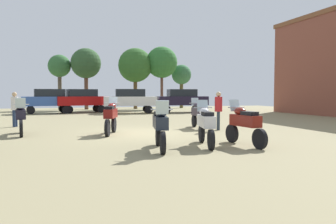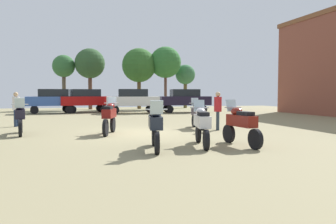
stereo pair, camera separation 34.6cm
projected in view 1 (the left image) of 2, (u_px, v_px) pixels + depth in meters
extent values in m
cube|color=#8C825D|center=(138.00, 133.00, 14.06)|extent=(44.00, 52.00, 0.02)
cylinder|color=black|center=(232.00, 133.00, 11.33)|extent=(0.18, 0.63, 0.62)
cylinder|color=black|center=(260.00, 139.00, 9.95)|extent=(0.18, 0.63, 0.62)
cube|color=maroon|center=(245.00, 121.00, 10.61)|extent=(0.47, 1.29, 0.36)
ellipsoid|color=maroon|center=(240.00, 111.00, 10.86)|extent=(0.36, 0.51, 0.24)
cube|color=black|center=(249.00, 113.00, 10.39)|extent=(0.35, 0.58, 0.12)
cube|color=silver|center=(235.00, 105.00, 11.14)|extent=(0.37, 0.18, 0.39)
cylinder|color=#B7B7BC|center=(236.00, 107.00, 11.06)|extent=(0.62, 0.09, 0.04)
cylinder|color=black|center=(194.00, 121.00, 16.67)|extent=(0.18, 0.61, 0.60)
cylinder|color=black|center=(203.00, 123.00, 15.21)|extent=(0.18, 0.61, 0.60)
cube|color=#2D2531|center=(198.00, 112.00, 15.92)|extent=(0.49, 1.30, 0.36)
ellipsoid|color=#2D2531|center=(197.00, 106.00, 16.18)|extent=(0.37, 0.51, 0.24)
cube|color=black|center=(200.00, 107.00, 15.69)|extent=(0.36, 0.59, 0.12)
cube|color=silver|center=(195.00, 102.00, 16.48)|extent=(0.37, 0.19, 0.39)
cylinder|color=#B7B7BC|center=(196.00, 103.00, 16.39)|extent=(0.62, 0.10, 0.04)
cylinder|color=black|center=(202.00, 133.00, 11.39)|extent=(0.25, 0.62, 0.61)
cylinder|color=black|center=(211.00, 140.00, 9.81)|extent=(0.25, 0.62, 0.61)
cube|color=silver|center=(206.00, 121.00, 10.57)|extent=(0.64, 1.39, 0.36)
ellipsoid|color=silver|center=(204.00, 112.00, 10.86)|extent=(0.42, 0.54, 0.24)
cube|color=black|center=(208.00, 114.00, 10.33)|extent=(0.42, 0.61, 0.12)
cube|color=silver|center=(202.00, 106.00, 11.18)|extent=(0.38, 0.23, 0.39)
cylinder|color=#B7B7BC|center=(203.00, 108.00, 11.09)|extent=(0.61, 0.17, 0.04)
cylinder|color=black|center=(163.00, 143.00, 9.14)|extent=(0.23, 0.65, 0.63)
cylinder|color=black|center=(158.00, 136.00, 10.66)|extent=(0.23, 0.65, 0.63)
cube|color=#1F2532|center=(160.00, 122.00, 9.87)|extent=(0.59, 1.35, 0.36)
ellipsoid|color=#1F2532|center=(161.00, 113.00, 9.56)|extent=(0.40, 0.53, 0.24)
cube|color=black|center=(159.00, 114.00, 10.08)|extent=(0.40, 0.61, 0.12)
cube|color=silver|center=(162.00, 107.00, 9.23)|extent=(0.38, 0.21, 0.39)
cylinder|color=#B7B7BC|center=(162.00, 109.00, 9.33)|extent=(0.62, 0.15, 0.04)
cylinder|color=black|center=(21.00, 129.00, 12.67)|extent=(0.20, 0.66, 0.65)
cylinder|color=black|center=(21.00, 125.00, 14.03)|extent=(0.20, 0.66, 0.65)
cube|color=black|center=(21.00, 114.00, 13.32)|extent=(0.51, 1.30, 0.36)
ellipsoid|color=black|center=(21.00, 107.00, 13.05)|extent=(0.38, 0.51, 0.24)
cube|color=black|center=(21.00, 108.00, 13.51)|extent=(0.36, 0.59, 0.12)
cube|color=silver|center=(20.00, 103.00, 12.75)|extent=(0.38, 0.19, 0.39)
cylinder|color=#B7B7BC|center=(20.00, 104.00, 12.84)|extent=(0.62, 0.11, 0.04)
cylinder|color=black|center=(114.00, 124.00, 14.30)|extent=(0.32, 0.68, 0.67)
cylinder|color=black|center=(107.00, 128.00, 12.84)|extent=(0.32, 0.68, 0.67)
cube|color=maroon|center=(111.00, 113.00, 13.54)|extent=(0.72, 1.29, 0.36)
ellipsoid|color=maroon|center=(112.00, 106.00, 13.80)|extent=(0.45, 0.55, 0.24)
cube|color=black|center=(110.00, 108.00, 13.31)|extent=(0.45, 0.62, 0.12)
cube|color=silver|center=(113.00, 102.00, 14.10)|extent=(0.39, 0.25, 0.39)
cylinder|color=#B7B7BC|center=(113.00, 103.00, 14.01)|extent=(0.60, 0.22, 0.04)
cylinder|color=black|center=(31.00, 110.00, 26.44)|extent=(0.66, 0.29, 0.64)
cylinder|color=black|center=(30.00, 109.00, 27.77)|extent=(0.66, 0.29, 0.64)
cylinder|color=black|center=(69.00, 110.00, 27.59)|extent=(0.66, 0.29, 0.64)
cylinder|color=black|center=(67.00, 109.00, 28.91)|extent=(0.66, 0.29, 0.64)
cube|color=#3356A2|center=(50.00, 101.00, 27.64)|extent=(4.47, 2.24, 0.75)
cube|color=black|center=(49.00, 93.00, 27.60)|extent=(2.52, 1.82, 0.61)
cylinder|color=black|center=(66.00, 110.00, 27.35)|extent=(0.67, 0.34, 0.64)
cylinder|color=black|center=(63.00, 109.00, 28.62)|extent=(0.67, 0.34, 0.64)
cylinder|color=black|center=(101.00, 109.00, 28.72)|extent=(0.67, 0.34, 0.64)
cylinder|color=black|center=(96.00, 108.00, 29.99)|extent=(0.67, 0.34, 0.64)
cube|color=#A10D0D|center=(82.00, 101.00, 28.63)|extent=(4.56, 2.58, 0.75)
cube|color=black|center=(82.00, 93.00, 28.59)|extent=(2.62, 2.00, 0.61)
cylinder|color=black|center=(113.00, 110.00, 26.88)|extent=(0.66, 0.29, 0.64)
cylinder|color=black|center=(112.00, 109.00, 28.30)|extent=(0.66, 0.29, 0.64)
cylinder|color=black|center=(149.00, 110.00, 27.44)|extent=(0.66, 0.29, 0.64)
cylinder|color=black|center=(146.00, 109.00, 28.85)|extent=(0.66, 0.29, 0.64)
cube|color=silver|center=(130.00, 101.00, 27.83)|extent=(4.47, 2.24, 0.75)
cube|color=black|center=(130.00, 93.00, 27.79)|extent=(2.52, 1.83, 0.61)
cylinder|color=black|center=(167.00, 109.00, 28.12)|extent=(0.66, 0.28, 0.64)
cylinder|color=black|center=(164.00, 108.00, 29.52)|extent=(0.66, 0.28, 0.64)
cylinder|color=black|center=(200.00, 109.00, 28.70)|extent=(0.66, 0.28, 0.64)
cylinder|color=black|center=(196.00, 108.00, 30.11)|extent=(0.66, 0.28, 0.64)
cube|color=black|center=(182.00, 101.00, 29.07)|extent=(4.45, 2.20, 0.75)
cube|color=black|center=(182.00, 93.00, 29.03)|extent=(2.51, 1.80, 0.61)
cylinder|color=#1F2D48|center=(14.00, 119.00, 16.48)|extent=(0.14, 0.14, 0.83)
cylinder|color=#1F2D48|center=(16.00, 118.00, 16.65)|extent=(0.14, 0.14, 0.83)
cylinder|color=silver|center=(15.00, 103.00, 16.53)|extent=(0.45, 0.45, 0.66)
sphere|color=tan|center=(14.00, 94.00, 16.50)|extent=(0.23, 0.23, 0.23)
cylinder|color=#29333D|center=(218.00, 121.00, 15.09)|extent=(0.14, 0.14, 0.84)
cylinder|color=#29333D|center=(218.00, 121.00, 15.26)|extent=(0.14, 0.14, 0.84)
cylinder|color=#B11E22|center=(218.00, 104.00, 15.13)|extent=(0.46, 0.46, 0.66)
sphere|color=tan|center=(219.00, 94.00, 15.11)|extent=(0.23, 0.23, 0.23)
cylinder|color=brown|center=(135.00, 91.00, 35.50)|extent=(0.39, 0.39, 3.80)
sphere|color=#2F6026|center=(135.00, 65.00, 35.35)|extent=(3.58, 3.58, 3.58)
cylinder|color=brown|center=(60.00, 90.00, 34.08)|extent=(0.38, 0.38, 3.92)
sphere|color=#316432|center=(59.00, 66.00, 33.94)|extent=(2.26, 2.26, 2.26)
cylinder|color=brown|center=(86.00, 90.00, 34.29)|extent=(0.39, 0.39, 4.02)
sphere|color=#2E502A|center=(86.00, 63.00, 34.14)|extent=(3.06, 3.06, 3.06)
cylinder|color=brown|center=(162.00, 89.00, 35.94)|extent=(0.30, 0.30, 4.20)
sphere|color=#2F6C2E|center=(162.00, 62.00, 35.78)|extent=(3.33, 3.33, 3.33)
cylinder|color=brown|center=(181.00, 93.00, 37.75)|extent=(0.39, 0.39, 3.26)
sphere|color=#346A3E|center=(181.00, 75.00, 37.63)|extent=(2.21, 2.21, 2.21)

